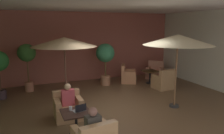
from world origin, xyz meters
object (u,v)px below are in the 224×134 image
object	(u,v)px
potted_tree_left_corner	(27,57)
iced_drink_cup	(71,108)
patron_blue_shirt	(93,124)
armchair_front_right_south	(128,76)
patio_umbrella_center_beige	(64,42)
potted_tree_mid_right	(105,56)
armchair_front_left_east	(68,108)
patio_umbrella_tall_red	(178,40)
cafe_table_front_right	(150,74)
patron_by_window	(68,96)
open_laptop	(80,109)
armchair_front_right_north	(164,82)
armchair_front_right_east	(155,72)
cafe_table_front_left	(76,117)

from	to	relation	value
potted_tree_left_corner	iced_drink_cup	bearing A→B (deg)	-77.87
patron_blue_shirt	iced_drink_cup	xyz separation A→B (m)	(-0.23, 1.20, -0.06)
armchair_front_right_south	patron_blue_shirt	xyz separation A→B (m)	(-3.40, -5.18, 0.42)
patio_umbrella_center_beige	potted_tree_mid_right	distance (m)	2.31
armchair_front_left_east	patio_umbrella_center_beige	xyz separation A→B (m)	(0.34, 2.20, 1.84)
patio_umbrella_center_beige	potted_tree_mid_right	xyz separation A→B (m)	(2.00, 0.84, -0.78)
potted_tree_left_corner	patio_umbrella_tall_red	bearing A→B (deg)	-39.74
cafe_table_front_right	patron_blue_shirt	world-z (taller)	patron_blue_shirt
potted_tree_mid_right	patron_by_window	xyz separation A→B (m)	(-2.35, -3.08, -0.64)
patio_umbrella_center_beige	open_laptop	xyz separation A→B (m)	(-0.24, -3.30, -1.47)
armchair_front_left_east	armchair_front_right_north	distance (m)	4.74
potted_tree_left_corner	patio_umbrella_center_beige	bearing A→B (deg)	-39.76
armchair_front_right_east	potted_tree_left_corner	world-z (taller)	potted_tree_left_corner
potted_tree_mid_right	patron_by_window	size ratio (longest dim) A/B	2.95
cafe_table_front_right	patio_umbrella_center_beige	size ratio (longest dim) A/B	0.27
armchair_front_right_south	potted_tree_left_corner	bearing A→B (deg)	175.87
armchair_front_right_north	open_laptop	bearing A→B (deg)	-150.03
armchair_front_right_east	iced_drink_cup	bearing A→B (deg)	-141.70
potted_tree_left_corner	armchair_front_left_east	bearing A→B (deg)	-72.81
cafe_table_front_left	patio_umbrella_tall_red	distance (m)	4.06
armchair_front_right_north	armchair_front_right_east	distance (m)	1.95
armchair_front_right_east	iced_drink_cup	size ratio (longest dim) A/B	9.78
potted_tree_left_corner	patron_by_window	bearing A→B (deg)	-73.01
armchair_front_right_east	open_laptop	xyz separation A→B (m)	(-5.13, -4.35, 0.35)
armchair_front_left_east	patron_blue_shirt	bearing A→B (deg)	-86.73
armchair_front_right_south	patio_umbrella_tall_red	xyz separation A→B (m)	(0.05, -3.50, 1.98)
patio_umbrella_center_beige	cafe_table_front_right	bearing A→B (deg)	4.37
armchair_front_right_north	potted_tree_mid_right	distance (m)	2.88
cafe_table_front_left	armchair_front_right_south	size ratio (longest dim) A/B	0.74
armchair_front_right_south	armchair_front_left_east	bearing A→B (deg)	-139.45
patio_umbrella_center_beige	potted_tree_mid_right	bearing A→B (deg)	22.77
potted_tree_mid_right	armchair_front_left_east	bearing A→B (deg)	-127.64
armchair_front_right_south	potted_tree_mid_right	world-z (taller)	potted_tree_mid_right
armchair_front_right_north	patron_by_window	size ratio (longest dim) A/B	1.36
cafe_table_front_right	armchair_front_right_north	size ratio (longest dim) A/B	0.75
cafe_table_front_right	open_laptop	distance (m)	5.67
armchair_front_right_south	patron_blue_shirt	bearing A→B (deg)	-123.27
patio_umbrella_tall_red	patron_by_window	xyz separation A→B (m)	(-3.57, 0.45, -1.58)
armchair_front_left_east	patron_blue_shirt	xyz separation A→B (m)	(0.12, -2.17, 0.44)
patio_umbrella_tall_red	armchair_front_right_south	bearing A→B (deg)	90.79
cafe_table_front_left	armchair_front_right_east	size ratio (longest dim) A/B	0.68
patio_umbrella_tall_red	patron_by_window	world-z (taller)	patio_umbrella_tall_red
armchair_front_right_east	open_laptop	world-z (taller)	armchair_front_right_east
armchair_front_left_east	armchair_front_right_south	bearing A→B (deg)	40.55
armchair_front_left_east	patron_by_window	xyz separation A→B (m)	(-0.00, -0.04, 0.42)
armchair_front_right_north	potted_tree_left_corner	size ratio (longest dim) A/B	0.45
armchair_front_left_east	armchair_front_right_north	bearing A→B (deg)	17.75
armchair_front_right_south	iced_drink_cup	size ratio (longest dim) A/B	8.95
cafe_table_front_left	potted_tree_mid_right	distance (m)	4.85
patron_blue_shirt	patron_by_window	world-z (taller)	patron_blue_shirt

